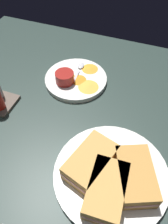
{
  "coord_description": "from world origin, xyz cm",
  "views": [
    {
      "loc": [
        -26.3,
        -15.4,
        50.62
      ],
      "look_at": [
        10.75,
        -1.56,
        3.0
      ],
      "focal_mm": 35.35,
      "sensor_mm": 36.0,
      "label": 1
    }
  ],
  "objects_px": {
    "spoon_by_dark_ramekin": "(111,181)",
    "sandwich_half_near": "(91,162)",
    "spoon_by_gravy_ramekin": "(80,68)",
    "sandwich_half_extra": "(135,176)",
    "plate_chips_companion": "(76,79)",
    "sandwich_half_far": "(106,190)",
    "ramekin_dark_sauce": "(138,182)",
    "ramekin_light_gravy": "(65,77)",
    "plate_sandwich_main": "(111,174)"
  },
  "relations": [
    {
      "from": "spoon_by_dark_ramekin",
      "to": "sandwich_half_near",
      "type": "bearing_deg",
      "value": 71.46
    },
    {
      "from": "sandwich_half_near",
      "to": "spoon_by_gravy_ramekin",
      "type": "distance_m",
      "value": 0.36
    },
    {
      "from": "sandwich_half_near",
      "to": "sandwich_half_extra",
      "type": "xyz_separation_m",
      "value": [
        0.0,
        -0.1,
        0.0
      ]
    },
    {
      "from": "sandwich_half_near",
      "to": "plate_chips_companion",
      "type": "distance_m",
      "value": 0.32
    },
    {
      "from": "sandwich_half_near",
      "to": "sandwich_half_far",
      "type": "xyz_separation_m",
      "value": [
        -0.05,
        -0.05,
        0.0
      ]
    },
    {
      "from": "ramekin_dark_sauce",
      "to": "spoon_by_dark_ramekin",
      "type": "relative_size",
      "value": 0.73
    },
    {
      "from": "ramekin_dark_sauce",
      "to": "spoon_by_dark_ramekin",
      "type": "height_order",
      "value": "ramekin_dark_sauce"
    },
    {
      "from": "ramekin_dark_sauce",
      "to": "plate_chips_companion",
      "type": "height_order",
      "value": "ramekin_dark_sauce"
    },
    {
      "from": "plate_chips_companion",
      "to": "ramekin_light_gravy",
      "type": "relative_size",
      "value": 3.41
    },
    {
      "from": "sandwich_half_extra",
      "to": "ramekin_light_gravy",
      "type": "distance_m",
      "value": 0.38
    },
    {
      "from": "spoon_by_gravy_ramekin",
      "to": "sandwich_half_near",
      "type": "bearing_deg",
      "value": -154.8
    },
    {
      "from": "sandwich_half_extra",
      "to": "spoon_by_dark_ramekin",
      "type": "height_order",
      "value": "sandwich_half_extra"
    },
    {
      "from": "sandwich_half_near",
      "to": "ramekin_dark_sauce",
      "type": "bearing_deg",
      "value": -93.53
    },
    {
      "from": "sandwich_half_near",
      "to": "spoon_by_dark_ramekin",
      "type": "distance_m",
      "value": 0.06
    },
    {
      "from": "sandwich_half_extra",
      "to": "sandwich_half_near",
      "type": "bearing_deg",
      "value": 91.35
    },
    {
      "from": "sandwich_half_near",
      "to": "spoon_by_dark_ramekin",
      "type": "relative_size",
      "value": 1.48
    },
    {
      "from": "ramekin_light_gravy",
      "to": "spoon_by_gravy_ramekin",
      "type": "height_order",
      "value": "ramekin_light_gravy"
    },
    {
      "from": "ramekin_dark_sauce",
      "to": "spoon_by_gravy_ramekin",
      "type": "height_order",
      "value": "ramekin_dark_sauce"
    },
    {
      "from": "sandwich_half_near",
      "to": "spoon_by_gravy_ramekin",
      "type": "relative_size",
      "value": 1.48
    },
    {
      "from": "ramekin_dark_sauce",
      "to": "spoon_by_gravy_ramekin",
      "type": "distance_m",
      "value": 0.43
    },
    {
      "from": "sandwich_half_far",
      "to": "spoon_by_dark_ramekin",
      "type": "xyz_separation_m",
      "value": [
        0.03,
        -0.0,
        -0.02
      ]
    },
    {
      "from": "sandwich_half_extra",
      "to": "spoon_by_gravy_ramekin",
      "type": "relative_size",
      "value": 1.51
    },
    {
      "from": "plate_chips_companion",
      "to": "sandwich_half_far",
      "type": "bearing_deg",
      "value": -148.56
    },
    {
      "from": "sandwich_half_far",
      "to": "plate_chips_companion",
      "type": "height_order",
      "value": "sandwich_half_far"
    },
    {
      "from": "sandwich_half_near",
      "to": "sandwich_half_extra",
      "type": "distance_m",
      "value": 0.1
    },
    {
      "from": "sandwich_half_extra",
      "to": "ramekin_light_gravy",
      "type": "bearing_deg",
      "value": 48.27
    },
    {
      "from": "ramekin_light_gravy",
      "to": "sandwich_half_near",
      "type": "bearing_deg",
      "value": -145.0
    },
    {
      "from": "sandwich_half_extra",
      "to": "ramekin_light_gravy",
      "type": "xyz_separation_m",
      "value": [
        0.25,
        0.28,
        -0.0
      ]
    },
    {
      "from": "sandwich_half_extra",
      "to": "plate_chips_companion",
      "type": "bearing_deg",
      "value": 42.21
    },
    {
      "from": "spoon_by_dark_ramekin",
      "to": "plate_sandwich_main",
      "type": "bearing_deg",
      "value": 15.14
    },
    {
      "from": "plate_sandwich_main",
      "to": "spoon_by_dark_ramekin",
      "type": "distance_m",
      "value": 0.02
    },
    {
      "from": "plate_sandwich_main",
      "to": "sandwich_half_far",
      "type": "relative_size",
      "value": 2.0
    },
    {
      "from": "sandwich_half_far",
      "to": "ramekin_light_gravy",
      "type": "distance_m",
      "value": 0.38
    },
    {
      "from": "sandwich_half_extra",
      "to": "ramekin_dark_sauce",
      "type": "height_order",
      "value": "sandwich_half_extra"
    },
    {
      "from": "sandwich_half_near",
      "to": "plate_chips_companion",
      "type": "bearing_deg",
      "value": 28.08
    },
    {
      "from": "sandwich_half_extra",
      "to": "ramekin_dark_sauce",
      "type": "bearing_deg",
      "value": -136.17
    },
    {
      "from": "ramekin_light_gravy",
      "to": "spoon_by_gravy_ramekin",
      "type": "relative_size",
      "value": 0.61
    },
    {
      "from": "plate_sandwich_main",
      "to": "ramekin_light_gravy",
      "type": "distance_m",
      "value": 0.34
    },
    {
      "from": "spoon_by_gravy_ramekin",
      "to": "plate_chips_companion",
      "type": "bearing_deg",
      "value": -175.74
    },
    {
      "from": "sandwich_half_near",
      "to": "plate_chips_companion",
      "type": "xyz_separation_m",
      "value": [
        0.28,
        0.15,
        -0.03
      ]
    },
    {
      "from": "spoon_by_dark_ramekin",
      "to": "spoon_by_gravy_ramekin",
      "type": "height_order",
      "value": "same"
    },
    {
      "from": "plate_chips_companion",
      "to": "spoon_by_gravy_ramekin",
      "type": "relative_size",
      "value": 2.07
    },
    {
      "from": "plate_sandwich_main",
      "to": "sandwich_half_extra",
      "type": "height_order",
      "value": "sandwich_half_extra"
    },
    {
      "from": "sandwich_half_near",
      "to": "spoon_by_dark_ramekin",
      "type": "xyz_separation_m",
      "value": [
        -0.02,
        -0.06,
        -0.02
      ]
    },
    {
      "from": "plate_chips_companion",
      "to": "plate_sandwich_main",
      "type": "bearing_deg",
      "value": -144.27
    },
    {
      "from": "spoon_by_gravy_ramekin",
      "to": "ramekin_light_gravy",
      "type": "bearing_deg",
      "value": 163.6
    },
    {
      "from": "sandwich_half_far",
      "to": "ramekin_dark_sauce",
      "type": "distance_m",
      "value": 0.07
    },
    {
      "from": "sandwich_half_near",
      "to": "ramekin_light_gravy",
      "type": "relative_size",
      "value": 2.44
    },
    {
      "from": "plate_sandwich_main",
      "to": "sandwich_half_far",
      "type": "distance_m",
      "value": 0.06
    },
    {
      "from": "sandwich_half_extra",
      "to": "spoon_by_dark_ramekin",
      "type": "xyz_separation_m",
      "value": [
        -0.02,
        0.05,
        -0.02
      ]
    }
  ]
}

